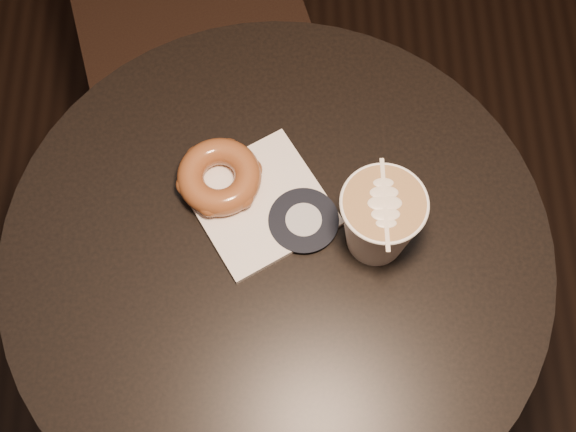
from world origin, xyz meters
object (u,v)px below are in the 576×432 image
at_px(doughnut, 219,177).
at_px(cafe_table, 278,297).
at_px(pastry_bag, 260,203).
at_px(latte_cup, 379,222).

bearing_deg(doughnut, cafe_table, -51.49).
bearing_deg(pastry_bag, latte_cup, -48.94).
relative_size(pastry_bag, latte_cup, 1.38).
bearing_deg(doughnut, pastry_bag, -29.12).
relative_size(cafe_table, pastry_bag, 4.76).
bearing_deg(cafe_table, doughnut, 128.51).
bearing_deg(latte_cup, doughnut, 158.03).
distance_m(cafe_table, doughnut, 0.25).
height_order(cafe_table, latte_cup, latte_cup).
distance_m(pastry_bag, doughnut, 0.06).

